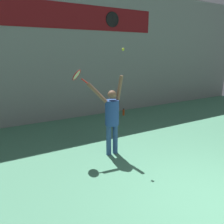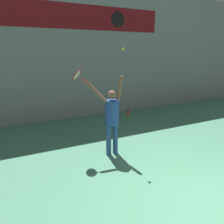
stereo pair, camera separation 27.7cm
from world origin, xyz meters
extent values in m
plane|color=#4C8C6B|center=(0.00, 0.00, 0.00)|extent=(18.00, 18.00, 0.00)
cube|color=gray|center=(0.00, 6.40, 2.50)|extent=(18.00, 0.10, 5.00)
cube|color=maroon|center=(0.00, 6.34, 3.82)|extent=(6.23, 0.02, 0.88)
cylinder|color=black|center=(1.30, 6.32, 3.82)|extent=(0.53, 0.02, 0.53)
torus|color=black|center=(1.30, 6.32, 3.82)|extent=(0.59, 0.05, 0.59)
cube|color=black|center=(1.30, 6.31, 3.92)|extent=(0.02, 0.01, 0.21)
cylinder|color=#2D4C7F|center=(-0.82, 2.74, 0.40)|extent=(0.13, 0.13, 0.80)
cylinder|color=#2D4C7F|center=(-0.62, 2.74, 0.40)|extent=(0.13, 0.13, 0.80)
cylinder|color=#26478C|center=(-0.72, 2.74, 1.12)|extent=(0.35, 0.35, 0.63)
sphere|color=brown|center=(-0.72, 2.74, 1.57)|extent=(0.21, 0.21, 0.21)
cylinder|color=brown|center=(-0.53, 2.71, 1.72)|extent=(0.20, 0.19, 0.64)
cylinder|color=brown|center=(-1.05, 2.89, 1.62)|extent=(0.45, 0.39, 0.51)
cylinder|color=red|center=(-1.28, 3.09, 1.90)|extent=(0.15, 0.15, 0.14)
torus|color=red|center=(-1.43, 3.22, 2.04)|extent=(0.36, 0.36, 0.27)
cylinder|color=beige|center=(-1.43, 3.22, 2.04)|extent=(0.30, 0.30, 0.22)
sphere|color=#CCDB2D|center=(-0.46, 2.67, 2.64)|extent=(0.07, 0.07, 0.07)
cylinder|color=#D84C19|center=(1.47, 5.65, 0.12)|extent=(0.09, 0.09, 0.25)
cylinder|color=black|center=(1.47, 5.65, 0.27)|extent=(0.05, 0.05, 0.04)
camera|label=1|loc=(-3.27, -1.82, 2.58)|focal=35.00mm
camera|label=2|loc=(-3.03, -1.95, 2.58)|focal=35.00mm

